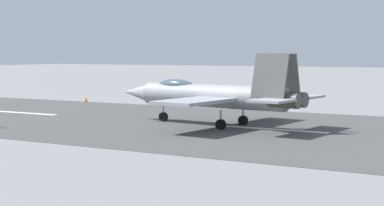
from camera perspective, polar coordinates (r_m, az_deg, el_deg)
The scene contains 5 objects.
ground_plane at distance 43.71m, azimuth 7.96°, elevation -2.55°, with size 400.00×400.00×0.00m, color gray.
runway_strip at distance 43.70m, azimuth 7.98°, elevation -2.54°, with size 240.00×26.00×0.02m.
fighter_jet at distance 45.42m, azimuth 2.06°, elevation 0.76°, with size 17.08×13.88×5.55m.
marker_cone_mid at distance 59.21m, azimuth 3.92°, elevation -0.34°, with size 0.44×0.44×0.55m, color orange.
marker_cone_far at distance 69.14m, azimuth -10.14°, elevation 0.34°, with size 0.44×0.44×0.55m, color orange.
Camera 1 is at (-15.58, 40.46, 5.54)m, focal length 55.63 mm.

